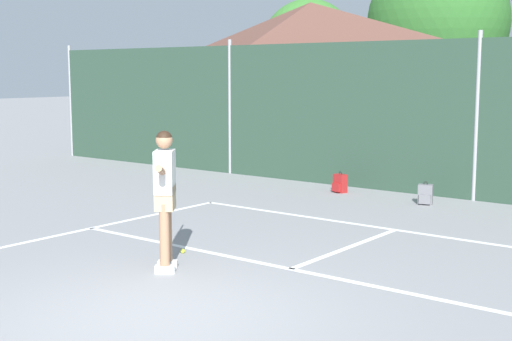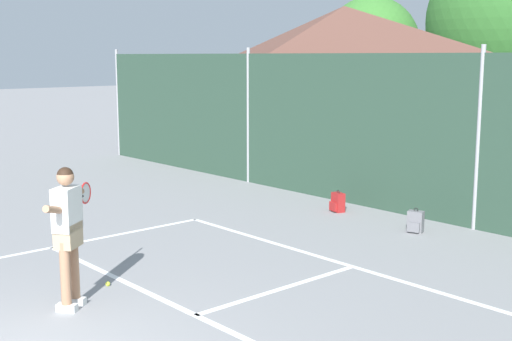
# 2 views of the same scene
# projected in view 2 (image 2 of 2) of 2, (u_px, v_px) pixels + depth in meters

# --- Properties ---
(chainlink_fence) EXTENTS (26.09, 0.09, 3.44)m
(chainlink_fence) POSITION_uv_depth(u_px,v_px,m) (478.00, 143.00, 12.54)
(chainlink_fence) COLOR #284233
(chainlink_fence) RESTS_ON ground
(clubhouse_building) EXTENTS (7.40, 4.56, 4.60)m
(clubhouse_building) POSITION_uv_depth(u_px,v_px,m) (343.00, 86.00, 19.20)
(clubhouse_building) COLOR beige
(clubhouse_building) RESTS_ON ground
(tennis_player) EXTENTS (0.99, 1.12, 1.85)m
(tennis_player) POSITION_uv_depth(u_px,v_px,m) (68.00, 225.00, 8.62)
(tennis_player) COLOR silver
(tennis_player) RESTS_ON ground
(tennis_ball) EXTENTS (0.07, 0.07, 0.07)m
(tennis_ball) POSITION_uv_depth(u_px,v_px,m) (108.00, 284.00, 9.63)
(tennis_ball) COLOR #CCE033
(tennis_ball) RESTS_ON ground
(backpack_red) EXTENTS (0.32, 0.30, 0.46)m
(backpack_red) POSITION_uv_depth(u_px,v_px,m) (338.00, 203.00, 14.21)
(backpack_red) COLOR maroon
(backpack_red) RESTS_ON ground
(backpack_grey) EXTENTS (0.32, 0.31, 0.46)m
(backpack_grey) POSITION_uv_depth(u_px,v_px,m) (415.00, 222.00, 12.54)
(backpack_grey) COLOR slate
(backpack_grey) RESTS_ON ground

